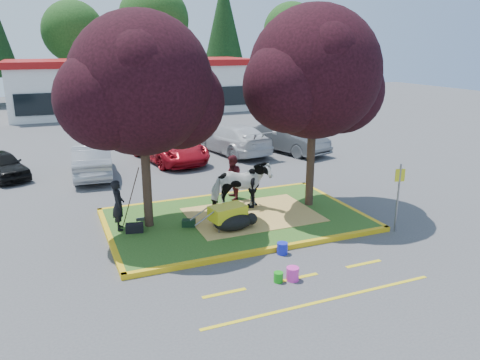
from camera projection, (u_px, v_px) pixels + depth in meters
name	position (u px, v px, depth m)	size (l,w,h in m)	color
ground	(236.00, 221.00, 15.52)	(90.00, 90.00, 0.00)	#424244
median_island	(236.00, 219.00, 15.50)	(8.00, 5.00, 0.15)	#275119
curb_near	(270.00, 250.00, 13.21)	(8.30, 0.16, 0.15)	gold
curb_far	(210.00, 197.00, 17.78)	(8.30, 0.16, 0.15)	gold
curb_left	(110.00, 238.00, 13.99)	(0.16, 5.30, 0.15)	gold
curb_right	(340.00, 204.00, 17.00)	(0.16, 5.30, 0.15)	gold
straw_bedding	(252.00, 215.00, 15.69)	(4.20, 3.00, 0.01)	tan
tree_purple_left	(142.00, 91.00, 13.60)	(5.06, 4.20, 6.51)	black
tree_purple_right	(315.00, 79.00, 15.47)	(5.30, 4.40, 6.82)	black
fire_lane_stripe_a	(224.00, 293.00, 11.06)	(1.10, 0.12, 0.01)	yellow
fire_lane_stripe_b	(298.00, 278.00, 11.79)	(1.10, 0.12, 0.01)	yellow
fire_lane_stripe_c	(364.00, 264.00, 12.53)	(1.10, 0.12, 0.01)	yellow
fire_lane_long	(324.00, 301.00, 10.73)	(6.00, 0.10, 0.01)	yellow
retail_building	(136.00, 85.00, 40.42)	(20.40, 8.40, 4.40)	silver
treeline	(107.00, 22.00, 47.12)	(46.58, 7.80, 14.63)	black
cow	(241.00, 186.00, 16.00)	(0.92, 2.02, 1.70)	silver
calf	(233.00, 222.00, 14.34)	(1.23, 0.70, 0.53)	black
handler	(118.00, 205.00, 14.29)	(0.57, 0.38, 1.57)	black
visitor_a	(232.00, 178.00, 17.06)	(0.80, 0.62, 1.65)	#4F161E
visitor_b	(252.00, 188.00, 16.24)	(0.83, 0.35, 1.42)	black
wheelbarrow	(228.00, 213.00, 14.40)	(1.97, 0.85, 0.74)	black
gear_bag_dark	(134.00, 228.00, 14.23)	(0.53, 0.29, 0.27)	black
gear_bag_green	(189.00, 223.00, 14.68)	(0.41, 0.26, 0.22)	black
sign_post	(398.00, 191.00, 14.34)	(0.30, 0.10, 2.18)	slate
bucket_green	(278.00, 277.00, 11.55)	(0.24, 0.24, 0.26)	#189C18
bucket_pink	(293.00, 274.00, 11.63)	(0.32, 0.32, 0.34)	#E933AF
bucket_blue	(282.00, 248.00, 13.09)	(0.31, 0.31, 0.33)	#1721BC
car_black	(1.00, 165.00, 20.32)	(1.42, 3.54, 1.21)	black
car_silver	(92.00, 160.00, 20.67)	(1.57, 4.50, 1.48)	#95979C
car_red	(170.00, 147.00, 23.31)	(2.40, 5.21, 1.45)	#9E0D18
car_white	(233.00, 139.00, 25.00)	(2.16, 5.32, 1.54)	silver
car_grey	(289.00, 138.00, 25.23)	(1.67, 4.79, 1.58)	#4F5256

